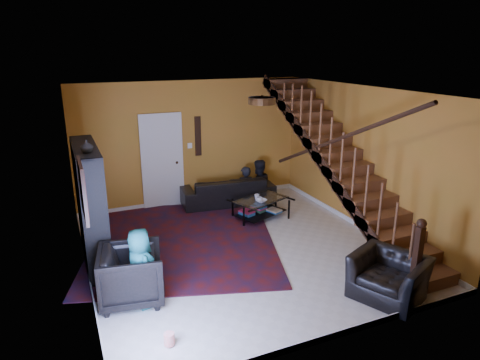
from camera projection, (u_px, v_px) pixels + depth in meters
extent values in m
plane|color=beige|center=(240.00, 249.00, 7.70)|extent=(5.50, 5.50, 0.00)
plane|color=#BB7229|center=(192.00, 143.00, 9.69)|extent=(5.20, 0.00, 5.20)
plane|color=#BB7229|center=(336.00, 238.00, 4.88)|extent=(5.20, 0.00, 5.20)
plane|color=#BB7229|center=(78.00, 195.00, 6.30)|extent=(0.00, 5.50, 5.50)
plane|color=#BB7229|center=(363.00, 160.00, 8.28)|extent=(0.00, 5.50, 5.50)
plane|color=white|center=(240.00, 92.00, 6.87)|extent=(5.50, 5.50, 0.00)
cube|color=silver|center=(194.00, 199.00, 10.09)|extent=(5.20, 0.02, 0.10)
cube|color=silver|center=(89.00, 276.00, 6.70)|extent=(0.02, 5.50, 0.10)
cube|color=#BB7229|center=(342.00, 166.00, 8.12)|extent=(0.95, 4.92, 2.83)
cube|color=black|center=(322.00, 165.00, 7.92)|extent=(0.04, 5.02, 3.02)
cylinder|color=black|center=(325.00, 141.00, 7.80)|extent=(0.07, 4.20, 2.44)
cube|color=black|center=(416.00, 262.00, 6.09)|extent=(0.10, 0.10, 1.10)
cube|color=black|center=(91.00, 205.00, 7.01)|extent=(0.35, 1.80, 2.00)
cube|color=black|center=(95.00, 239.00, 7.19)|extent=(0.35, 1.72, 0.03)
cube|color=black|center=(90.00, 196.00, 6.97)|extent=(0.35, 1.72, 0.03)
cube|color=silver|center=(162.00, 162.00, 9.52)|extent=(0.82, 0.05, 2.05)
cube|color=maroon|center=(83.00, 190.00, 5.41)|extent=(0.04, 0.74, 0.74)
cube|color=black|center=(198.00, 136.00, 9.69)|extent=(0.14, 0.03, 0.90)
cylinder|color=#3F2814|center=(262.00, 101.00, 6.19)|extent=(0.40, 0.40, 0.10)
cube|color=#450D0C|center=(183.00, 240.00, 8.03)|extent=(4.30, 4.62, 0.02)
imported|color=black|center=(228.00, 190.00, 9.89)|extent=(2.21, 1.05, 0.62)
imported|color=black|center=(132.00, 275.00, 6.04)|extent=(1.02, 1.00, 0.81)
imported|color=black|center=(389.00, 277.00, 6.16)|extent=(1.19, 1.25, 0.64)
imported|color=black|center=(245.00, 192.00, 10.15)|extent=(0.50, 0.36, 1.27)
imported|color=black|center=(258.00, 188.00, 10.26)|extent=(0.73, 0.60, 1.39)
imported|color=#185E5B|center=(140.00, 268.00, 5.88)|extent=(0.48, 0.63, 1.15)
cube|color=black|center=(244.00, 217.00, 8.61)|extent=(0.04, 0.04, 0.41)
cube|color=black|center=(289.00, 210.00, 9.01)|extent=(0.04, 0.04, 0.41)
cube|color=black|center=(233.00, 208.00, 9.12)|extent=(0.04, 0.04, 0.41)
cube|color=black|center=(276.00, 201.00, 9.52)|extent=(0.04, 0.04, 0.41)
cube|color=black|center=(261.00, 213.00, 9.10)|extent=(1.19, 0.93, 0.02)
cube|color=silver|center=(261.00, 199.00, 9.01)|extent=(1.26, 1.01, 0.02)
imported|color=#999999|center=(259.00, 200.00, 8.83)|extent=(0.13, 0.13, 0.10)
imported|color=#999999|center=(257.00, 197.00, 8.99)|extent=(0.13, 0.13, 0.10)
imported|color=#999999|center=(261.00, 201.00, 8.83)|extent=(0.27, 0.27, 0.05)
imported|color=#999999|center=(87.00, 146.00, 6.25)|extent=(0.18, 0.18, 0.19)
cylinder|color=red|center=(169.00, 339.00, 5.19)|extent=(0.16, 0.16, 0.15)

